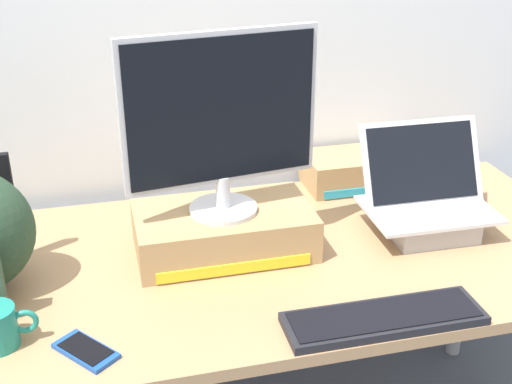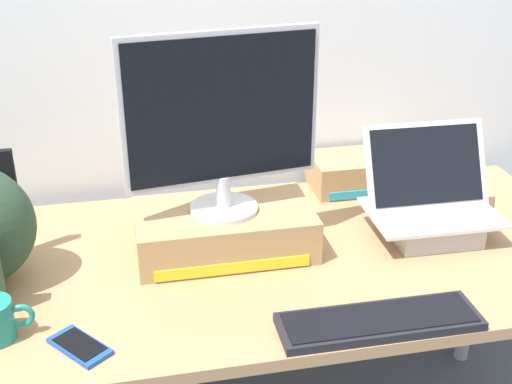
{
  "view_description": "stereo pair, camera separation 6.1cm",
  "coord_description": "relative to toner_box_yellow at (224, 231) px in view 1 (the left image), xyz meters",
  "views": [
    {
      "loc": [
        -0.37,
        -1.44,
        1.63
      ],
      "look_at": [
        0.0,
        0.0,
        0.92
      ],
      "focal_mm": 47.4,
      "sensor_mm": 36.0,
      "label": 1
    },
    {
      "loc": [
        -0.31,
        -1.46,
        1.63
      ],
      "look_at": [
        0.0,
        0.0,
        0.92
      ],
      "focal_mm": 47.4,
      "sensor_mm": 36.0,
      "label": 2
    }
  ],
  "objects": [
    {
      "name": "open_laptop",
      "position": [
        0.55,
        -0.03,
        0.0
      ],
      "size": [
        0.34,
        0.24,
        0.28
      ],
      "rotation": [
        0.0,
        0.0,
        -0.02
      ],
      "color": "#ADADB2",
      "rests_on": "desk"
    },
    {
      "name": "toner_box_yellow",
      "position": [
        0.0,
        0.0,
        0.0
      ],
      "size": [
        0.45,
        0.26,
        0.11
      ],
      "color": "#A88456",
      "rests_on": "desk"
    },
    {
      "name": "desktop_monitor",
      "position": [
        0.0,
        -0.0,
        0.3
      ],
      "size": [
        0.48,
        0.17,
        0.45
      ],
      "rotation": [
        0.0,
        0.0,
        0.13
      ],
      "color": "silver",
      "rests_on": "toner_box_yellow"
    },
    {
      "name": "toner_box_cyan",
      "position": [
        0.48,
        0.3,
        -0.01
      ],
      "size": [
        0.32,
        0.18,
        0.1
      ],
      "color": "#A88456",
      "rests_on": "desk"
    },
    {
      "name": "cell_phone",
      "position": [
        -0.36,
        -0.34,
        -0.05
      ],
      "size": [
        0.14,
        0.15,
        0.01
      ],
      "rotation": [
        0.0,
        0.0,
        0.67
      ],
      "color": "#19479E",
      "rests_on": "desk"
    },
    {
      "name": "external_keyboard",
      "position": [
        0.27,
        -0.39,
        -0.05
      ],
      "size": [
        0.44,
        0.13,
        0.02
      ],
      "rotation": [
        0.0,
        0.0,
        -0.01
      ],
      "color": "black",
      "rests_on": "desk"
    },
    {
      "name": "desk",
      "position": [
        0.07,
        -0.05,
        -0.12
      ],
      "size": [
        1.82,
        0.82,
        0.74
      ],
      "color": "#A87F56",
      "rests_on": "ground"
    }
  ]
}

